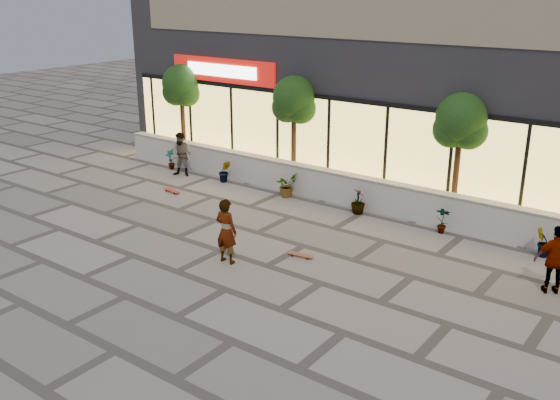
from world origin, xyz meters
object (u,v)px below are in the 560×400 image
Objects in this scene: skater_center at (226,231)px; skater_right_near at (556,260)px; skateboard_left at (172,190)px; skateboard_center at (301,255)px; tree_west at (181,88)px; skater_left at (182,155)px; tree_midwest at (294,102)px; tree_mideast at (461,124)px.

skater_center is 1.04× the size of skater_right_near.
skateboard_left is at bearing -33.28° from skater_center.
skater_right_near is 6.22m from skateboard_center.
skater_left is (1.51, -1.63, -2.15)m from tree_west.
skater_center is at bearing -68.94° from tree_midwest.
tree_mideast is 5.40m from skater_right_near.
skater_right_near is (9.75, -3.24, -2.15)m from tree_midwest.
tree_west is 2.35× the size of skater_left.
tree_midwest is 5.38× the size of skateboard_center.
skater_left is 2.29× the size of skateboard_center.
skateboard_center is (1.37, 1.39, -0.80)m from skater_center.
tree_midwest reaches higher than skateboard_center.
skateboard_center is at bearing -112.59° from tree_mideast.
skater_left is at bearing -35.89° from skater_right_near.
tree_mideast reaches higher than skater_left.
skater_center is (2.50, -6.50, -2.12)m from tree_midwest.
tree_west and tree_midwest have the same top height.
skater_center is 6.30m from skateboard_left.
tree_mideast is at bearing 58.15° from skateboard_center.
tree_midwest is at bearing -47.56° from skater_right_near.
skater_center reaches higher than skateboard_left.
skater_left is at bearing 146.84° from skateboard_center.
skateboard_left is (1.12, -1.66, -0.76)m from skater_left.
skater_center is at bearing -56.32° from skater_left.
skater_left is (-6.49, 4.87, -0.03)m from skater_center.
skateboard_center is at bearing -7.24° from skateboard_left.
skater_right_near is at bearing -11.98° from tree_west.
tree_mideast is 5.38× the size of skateboard_center.
skater_right_near is (15.25, -3.24, -2.15)m from tree_west.
skateboard_left is (-8.86, -3.29, -2.91)m from tree_mideast.
skateboard_left is at bearing 155.63° from skateboard_center.
skater_left is at bearing -47.06° from tree_west.
skater_right_near is (3.75, -3.24, -2.15)m from tree_mideast.
tree_mideast reaches higher than skater_center.
tree_west is 3.09m from skater_left.
skater_right_near is at bearing -18.35° from tree_midwest.
tree_west is 1.00× the size of tree_midwest.
skateboard_center is (9.37, -5.11, -2.91)m from tree_west.
skateboard_left is (-12.62, -0.05, -0.76)m from skater_right_near.
tree_west reaches higher than skater_left.
skater_left reaches higher than skateboard_center.
skater_center is (-3.50, -6.50, -2.12)m from tree_mideast.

